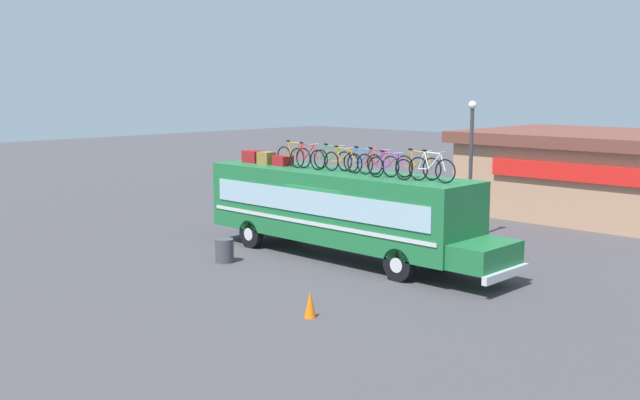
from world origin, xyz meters
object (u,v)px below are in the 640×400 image
object	(u,v)px
rooftop_bicycle_6	(377,164)
street_lamp	(471,159)
rooftop_bicycle_2	(307,158)
rooftop_bicycle_9	(431,169)
luggage_bag_3	(283,161)
rooftop_bicycle_3	(332,159)
luggage_bag_1	(253,157)
rooftop_bicycle_7	(390,167)
bus	(341,207)
rooftop_bicycle_8	(418,166)
rooftop_bicycle_5	(363,162)
traffic_cone	(310,304)
rooftop_bicycle_4	(343,161)
rooftop_bicycle_1	(294,156)
trash_bin	(224,251)
luggage_bag_2	(266,158)

from	to	relation	value
rooftop_bicycle_6	street_lamp	bearing A→B (deg)	92.15
rooftop_bicycle_2	rooftop_bicycle_9	xyz separation A→B (m)	(5.09, 0.09, 0.01)
luggage_bag_3	rooftop_bicycle_3	distance (m)	2.22
rooftop_bicycle_6	luggage_bag_1	bearing A→B (deg)	179.72
luggage_bag_1	rooftop_bicycle_7	size ratio (longest dim) A/B	0.42
bus	rooftop_bicycle_9	xyz separation A→B (m)	(3.75, -0.16, 1.60)
bus	rooftop_bicycle_8	xyz separation A→B (m)	(3.01, 0.16, 1.59)
rooftop_bicycle_3	rooftop_bicycle_5	bearing A→B (deg)	-2.53
traffic_cone	street_lamp	bearing A→B (deg)	102.70
rooftop_bicycle_4	rooftop_bicycle_9	xyz separation A→B (m)	(3.59, -0.07, 0.03)
rooftop_bicycle_5	rooftop_bicycle_4	bearing A→B (deg)	-164.28
luggage_bag_1	street_lamp	size ratio (longest dim) A/B	0.14
rooftop_bicycle_1	rooftop_bicycle_9	size ratio (longest dim) A/B	0.99
rooftop_bicycle_2	rooftop_bicycle_9	world-z (taller)	rooftop_bicycle_9
trash_bin	traffic_cone	xyz separation A→B (m)	(6.20, -2.25, -0.04)
bus	rooftop_bicycle_8	distance (m)	3.41
rooftop_bicycle_7	luggage_bag_3	bearing A→B (deg)	176.12
trash_bin	traffic_cone	world-z (taller)	trash_bin
luggage_bag_1	rooftop_bicycle_9	distance (m)	8.10
rooftop_bicycle_5	rooftop_bicycle_8	xyz separation A→B (m)	(2.16, 0.06, 0.02)
rooftop_bicycle_1	street_lamp	distance (m)	6.75
rooftop_bicycle_1	traffic_cone	size ratio (longest dim) A/B	2.40
rooftop_bicycle_3	rooftop_bicycle_6	distance (m)	2.20
rooftop_bicycle_5	rooftop_bicycle_9	xyz separation A→B (m)	(2.90, -0.26, 0.03)
luggage_bag_1	rooftop_bicycle_9	xyz separation A→B (m)	(8.10, -0.10, 0.17)
luggage_bag_3	luggage_bag_1	bearing A→B (deg)	179.85
rooftop_bicycle_4	traffic_cone	distance (m)	7.11
rooftop_bicycle_8	traffic_cone	xyz separation A→B (m)	(0.88, -5.55, -2.96)
rooftop_bicycle_4	trash_bin	bearing A→B (deg)	-129.06
rooftop_bicycle_6	rooftop_bicycle_7	world-z (taller)	rooftop_bicycle_6
rooftop_bicycle_4	rooftop_bicycle_9	world-z (taller)	rooftop_bicycle_9
bus	luggage_bag_1	xyz separation A→B (m)	(-4.35, -0.06, 1.43)
luggage_bag_2	rooftop_bicycle_8	xyz separation A→B (m)	(6.52, 0.34, 0.16)
rooftop_bicycle_3	rooftop_bicycle_9	xyz separation A→B (m)	(4.30, -0.32, 0.02)
rooftop_bicycle_2	rooftop_bicycle_6	world-z (taller)	rooftop_bicycle_2
bus	luggage_bag_3	xyz separation A→B (m)	(-2.75, -0.06, 1.38)
rooftop_bicycle_3	traffic_cone	bearing A→B (deg)	-51.30
luggage_bag_3	rooftop_bicycle_4	size ratio (longest dim) A/B	0.35
rooftop_bicycle_7	rooftop_bicycle_3	bearing A→B (deg)	168.93
rooftop_bicycle_3	street_lamp	world-z (taller)	street_lamp
rooftop_bicycle_5	rooftop_bicycle_6	bearing A→B (deg)	-13.60
rooftop_bicycle_8	rooftop_bicycle_9	bearing A→B (deg)	-23.45
luggage_bag_2	rooftop_bicycle_8	distance (m)	6.53
traffic_cone	luggage_bag_2	bearing A→B (deg)	144.88
rooftop_bicycle_1	trash_bin	world-z (taller)	rooftop_bicycle_1
rooftop_bicycle_9	luggage_bag_2	bearing A→B (deg)	-179.83
traffic_cone	street_lamp	size ratio (longest dim) A/B	0.13
rooftop_bicycle_5	rooftop_bicycle_7	world-z (taller)	rooftop_bicycle_5
rooftop_bicycle_9	trash_bin	bearing A→B (deg)	-153.85
luggage_bag_2	rooftop_bicycle_9	xyz separation A→B (m)	(7.25, 0.02, 0.17)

